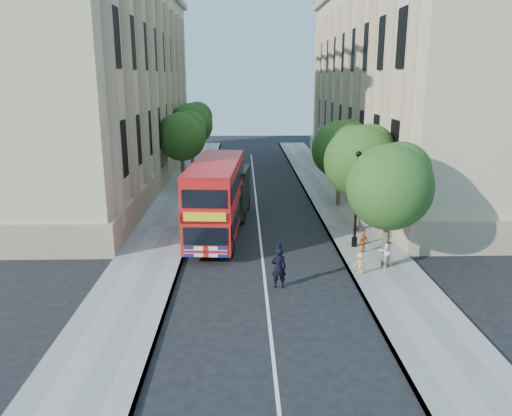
{
  "coord_description": "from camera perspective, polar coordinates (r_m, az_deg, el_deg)",
  "views": [
    {
      "loc": [
        -0.94,
        -19.29,
        8.93
      ],
      "look_at": [
        -0.29,
        5.96,
        2.3
      ],
      "focal_mm": 35.0,
      "sensor_mm": 36.0,
      "label": 1
    }
  ],
  "objects": [
    {
      "name": "ground",
      "position": [
        21.28,
        1.22,
        -10.11
      ],
      "size": [
        120.0,
        120.0,
        0.0
      ],
      "primitive_type": "plane",
      "color": "black",
      "rests_on": "ground"
    },
    {
      "name": "tree_right_far",
      "position": [
        35.29,
        9.69,
        6.98
      ],
      "size": [
        4.0,
        4.0,
        6.15
      ],
      "color": "#473828",
      "rests_on": "ground"
    },
    {
      "name": "pavement_left",
      "position": [
        30.98,
        -10.35,
        -2.18
      ],
      "size": [
        3.5,
        80.0,
        0.12
      ],
      "primitive_type": "cube",
      "color": "gray",
      "rests_on": "ground"
    },
    {
      "name": "box_van",
      "position": [
        32.92,
        -2.96,
        1.63
      ],
      "size": [
        2.67,
        5.52,
        3.06
      ],
      "rotation": [
        0.0,
        0.0,
        -0.1
      ],
      "color": "black",
      "rests_on": "ground"
    },
    {
      "name": "tree_right_mid",
      "position": [
        29.47,
        11.91,
        5.64
      ],
      "size": [
        4.2,
        4.2,
        6.37
      ],
      "color": "#473828",
      "rests_on": "ground"
    },
    {
      "name": "building_left",
      "position": [
        45.16,
        -18.6,
        14.06
      ],
      "size": [
        12.0,
        38.0,
        18.0
      ],
      "primitive_type": "cube",
      "color": "#C5B289",
      "rests_on": "ground"
    },
    {
      "name": "woman_pedestrian",
      "position": [
        24.64,
        14.52,
        -4.71
      ],
      "size": [
        1.0,
        0.92,
        1.64
      ],
      "primitive_type": "imported",
      "rotation": [
        0.0,
        0.0,
        3.63
      ],
      "color": "silver",
      "rests_on": "pavement_right"
    },
    {
      "name": "lamp_post",
      "position": [
        26.76,
        11.4,
        0.53
      ],
      "size": [
        0.32,
        0.32,
        5.16
      ],
      "color": "black",
      "rests_on": "pavement_right"
    },
    {
      "name": "tree_right_near",
      "position": [
        23.8,
        15.14,
        2.85
      ],
      "size": [
        4.0,
        4.0,
        6.08
      ],
      "color": "#473828",
      "rests_on": "ground"
    },
    {
      "name": "child_b",
      "position": [
        23.58,
        11.79,
        -6.24
      ],
      "size": [
        0.73,
        0.53,
        1.01
      ],
      "primitive_type": "imported",
      "rotation": [
        0.0,
        0.0,
        3.39
      ],
      "color": "#F6C854",
      "rests_on": "pavement_right"
    },
    {
      "name": "tree_left_back",
      "position": [
        49.76,
        -7.37,
        9.71
      ],
      "size": [
        4.2,
        4.2,
        6.65
      ],
      "color": "#473828",
      "rests_on": "ground"
    },
    {
      "name": "child_a",
      "position": [
        26.48,
        12.16,
        -3.82
      ],
      "size": [
        0.68,
        0.58,
        1.1
      ],
      "primitive_type": "imported",
      "rotation": [
        0.0,
        0.0,
        3.74
      ],
      "color": "orange",
      "rests_on": "pavement_right"
    },
    {
      "name": "building_right",
      "position": [
        45.73,
        17.88,
        14.11
      ],
      "size": [
        12.0,
        38.0,
        18.0
      ],
      "primitive_type": "cube",
      "color": "#C5B289",
      "rests_on": "ground"
    },
    {
      "name": "tree_left_far",
      "position": [
        41.87,
        -8.44,
        8.4
      ],
      "size": [
        4.0,
        4.0,
        6.3
      ],
      "color": "#473828",
      "rests_on": "ground"
    },
    {
      "name": "police_constable",
      "position": [
        21.86,
        2.62,
        -6.83
      ],
      "size": [
        0.7,
        0.49,
        1.82
      ],
      "primitive_type": "imported",
      "rotation": [
        0.0,
        0.0,
        3.22
      ],
      "color": "black",
      "rests_on": "ground"
    },
    {
      "name": "pavement_right",
      "position": [
        31.33,
        10.93,
        -2.02
      ],
      "size": [
        3.5,
        80.0,
        0.12
      ],
      "primitive_type": "cube",
      "color": "gray",
      "rests_on": "ground"
    },
    {
      "name": "double_decker_bus",
      "position": [
        28.37,
        -4.55,
        1.31
      ],
      "size": [
        3.09,
        9.46,
        4.3
      ],
      "rotation": [
        0.0,
        0.0,
        -0.07
      ],
      "color": "red",
      "rests_on": "ground"
    }
  ]
}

